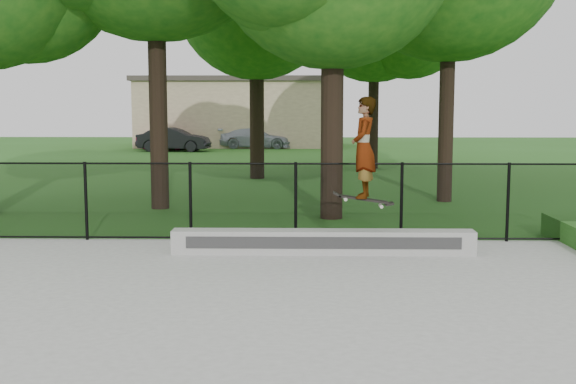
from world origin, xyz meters
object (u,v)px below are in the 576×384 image
skater_airborne (364,150)px  car_c (256,138)px  car_a (165,139)px  car_b (174,139)px  grind_ledge (323,242)px

skater_airborne → car_c: bearing=97.1°
car_a → car_b: size_ratio=0.93×
grind_ledge → car_c: size_ratio=1.32×
grind_ledge → car_c: 30.96m
car_a → car_c: car_c is taller
car_a → car_b: bearing=-136.9°
car_b → car_c: 5.23m
car_c → skater_airborne: size_ratio=2.16×
car_c → grind_ledge: bearing=-171.3°
car_b → grind_ledge: bearing=-159.6°
car_b → car_c: bearing=-52.6°
skater_airborne → grind_ledge: bearing=156.2°
grind_ledge → car_a: size_ratio=1.55×
car_a → car_b: (0.85, -1.77, 0.08)m
car_c → car_b: bearing=125.0°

